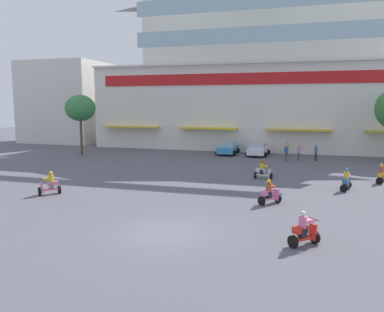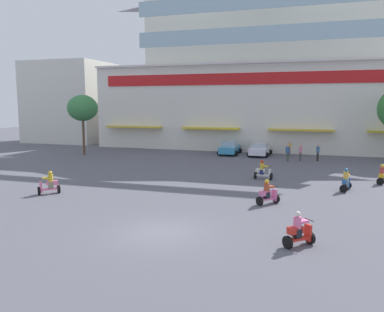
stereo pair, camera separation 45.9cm
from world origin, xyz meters
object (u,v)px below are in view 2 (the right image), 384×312
Objects in this scene: plaza_tree_0 at (83,108)px; parked_car_0 at (230,148)px; parked_car_1 at (260,149)px; scooter_rider_5 at (49,184)px; pedestrian_4 at (318,152)px; scooter_rider_2 at (299,232)px; scooter_rider_6 at (268,194)px; pedestrian_2 at (301,152)px; scooter_rider_4 at (382,176)px; scooter_rider_1 at (346,182)px; pedestrian_1 at (288,152)px; scooter_rider_7 at (263,171)px; pedestrian_3 at (289,148)px.

parked_car_0 is at bearing 18.16° from plaza_tree_0.
scooter_rider_5 is at bearing -115.10° from parked_car_1.
pedestrian_4 is (9.58, -2.43, 0.21)m from parked_car_0.
scooter_rider_6 is at bearing 107.31° from scooter_rider_2.
parked_car_0 is 2.60× the size of pedestrian_2.
scooter_rider_5 is (-21.05, -10.01, 0.03)m from scooter_rider_4.
pedestrian_4 is (0.89, 25.00, 0.36)m from scooter_rider_2.
scooter_rider_1 is 1.05× the size of scooter_rider_4.
scooter_rider_4 is 0.86× the size of pedestrian_4.
plaza_tree_0 is at bearing -175.75° from pedestrian_1.
pedestrian_4 is (4.09, 11.15, 0.37)m from scooter_rider_7.
parked_car_0 is 2.90× the size of scooter_rider_5.
pedestrian_3 is (3.16, 0.71, 0.18)m from parked_car_1.
scooter_rider_6 is at bearing -80.82° from scooter_rider_7.
scooter_rider_6 reaches higher than scooter_rider_4.
pedestrian_4 is (1.67, 0.41, 0.03)m from pedestrian_2.
scooter_rider_1 is 1.04× the size of scooter_rider_6.
scooter_rider_6 is 21.61m from pedestrian_3.
pedestrian_1 is (3.23, -3.33, 0.22)m from parked_car_1.
pedestrian_4 reaches higher than pedestrian_2.
scooter_rider_1 is 0.91× the size of pedestrian_4.
pedestrian_3 is at bearing 90.26° from scooter_rider_6.
parked_car_0 is at bearing 165.74° from pedestrian_4.
scooter_rider_7 is at bearing -110.12° from pedestrian_4.
pedestrian_1 reaches higher than parked_car_0.
scooter_rider_6 is 0.88× the size of pedestrian_2.
scooter_rider_7 is at bearing -81.32° from parked_car_1.
scooter_rider_7 is 14.16m from pedestrian_3.
scooter_rider_7 is 0.92× the size of pedestrian_3.
plaza_tree_0 is at bearing -165.44° from parked_car_1.
scooter_rider_2 is 24.01m from pedestrian_1.
parked_car_1 is 2.93× the size of scooter_rider_6.
plaza_tree_0 reaches higher than parked_car_0.
scooter_rider_6 is at bearing -98.77° from pedestrian_4.
scooter_rider_7 is at bearing -94.50° from pedestrian_3.
scooter_rider_5 is 23.58m from pedestrian_1.
parked_car_1 is 27.75m from scooter_rider_2.
plaza_tree_0 reaches higher than scooter_rider_1.
plaza_tree_0 reaches higher than pedestrian_4.
scooter_rider_4 is 11.70m from pedestrian_1.
plaza_tree_0 reaches higher than pedestrian_3.
pedestrian_1 is at bearing 90.09° from scooter_rider_6.
pedestrian_3 is at bearing 119.20° from scooter_rider_4.
plaza_tree_0 is 1.55× the size of parked_car_0.
pedestrian_3 is at bearing 4.56° from parked_car_0.
pedestrian_1 is 1.06× the size of pedestrian_3.
pedestrian_2 is at bearing -166.07° from pedestrian_4.
scooter_rider_5 is 13.88m from scooter_rider_6.
parked_car_1 is 6.54m from pedestrian_4.
scooter_rider_4 is (13.97, -12.65, -0.18)m from parked_car_0.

